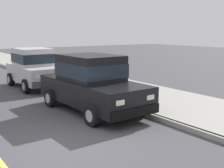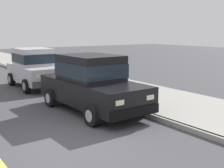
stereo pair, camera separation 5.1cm
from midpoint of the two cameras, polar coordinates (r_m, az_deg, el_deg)
The scene contains 7 objects.
ground_plane at distance 7.38m, azimuth -8.33°, elevation -11.54°, with size 80.00×80.00×0.00m, color #424247.
curb at distance 9.16m, azimuth 9.93°, elevation -6.78°, with size 0.16×64.00×0.14m, color gray.
sidewalk at distance 10.47m, azimuth 16.94°, elevation -4.92°, with size 3.60×64.00×0.14m, color #99968E.
car_black_sedan at distance 10.10m, azimuth -3.82°, elevation 0.27°, with size 2.10×4.63×1.92m.
car_silver_hatchback at distance 14.89m, azimuth -14.51°, elevation 3.15°, with size 2.00×3.83×1.88m.
dog_grey at distance 11.48m, azimuth 5.46°, elevation -1.37°, with size 0.75×0.20×0.49m.
fire_hydrant at distance 12.75m, azimuth -2.84°, elevation 0.05°, with size 0.34×0.24×0.72m.
Camera 2 is at (-3.03, -6.16, 2.72)m, focal length 47.60 mm.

